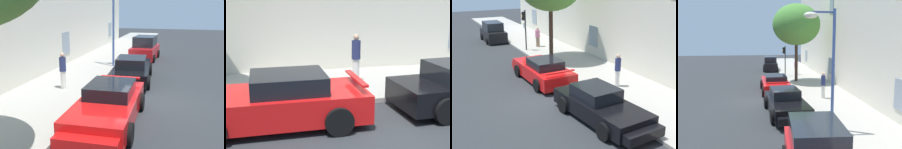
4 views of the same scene
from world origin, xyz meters
TOP-DOWN VIEW (x-y plane):
  - ground_plane at (0.00, 0.00)m, footprint 80.00×80.00m
  - sidewalk at (0.00, 4.35)m, footprint 60.00×4.26m
  - building_facade at (-0.00, 8.07)m, footprint 43.91×3.68m
  - sportscar_red_lead at (-2.84, 1.07)m, footprint 5.15×2.31m
  - sportscar_yellow_flank at (3.19, 1.30)m, footprint 5.19×2.43m
  - hatchback_parked at (-14.85, 1.32)m, footprint 3.84×1.88m
  - tree_near_kerb at (-6.43, 3.33)m, footprint 4.38×4.38m
  - traffic_light at (-9.76, 2.57)m, footprint 0.44×0.36m
  - street_lamp at (5.92, 2.65)m, footprint 0.44×1.42m
  - pedestrian_admiring at (-10.47, 3.94)m, footprint 0.55×0.55m
  - pedestrian_strolling at (0.29, 4.16)m, footprint 0.40×0.40m

SIDE VIEW (x-z plane):
  - ground_plane at x=0.00m, z-range 0.00..0.00m
  - sidewalk at x=0.00m, z-range 0.00..0.14m
  - sportscar_red_lead at x=-2.84m, z-range -0.07..1.31m
  - sportscar_yellow_flank at x=3.19m, z-range -0.07..1.33m
  - hatchback_parked at x=-14.85m, z-range -0.09..1.68m
  - pedestrian_admiring at x=-10.47m, z-range 0.14..1.73m
  - pedestrian_strolling at x=0.29m, z-range 0.17..1.96m
  - traffic_light at x=-9.76m, z-range 0.71..3.85m
  - street_lamp at x=5.92m, z-range 1.19..6.59m
  - tree_near_kerb at x=-6.43m, z-range 1.80..8.93m
  - building_facade at x=0.00m, z-range 0.02..12.22m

